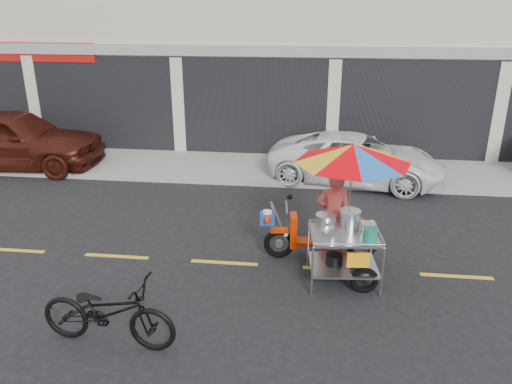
# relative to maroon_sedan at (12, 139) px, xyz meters

# --- Properties ---
(ground) EXTENTS (90.00, 90.00, 0.00)m
(ground) POSITION_rel_maroon_sedan_xyz_m (8.78, -4.70, -0.84)
(ground) COLOR black
(sidewalk) EXTENTS (45.00, 3.00, 0.15)m
(sidewalk) POSITION_rel_maroon_sedan_xyz_m (8.78, 0.80, -0.76)
(sidewalk) COLOR gray
(sidewalk) RESTS_ON ground
(shophouse_block) EXTENTS (36.00, 8.11, 10.40)m
(shophouse_block) POSITION_rel_maroon_sedan_xyz_m (11.60, 5.89, 3.40)
(shophouse_block) COLOR beige
(shophouse_block) RESTS_ON ground
(centerline) EXTENTS (42.00, 0.10, 0.01)m
(centerline) POSITION_rel_maroon_sedan_xyz_m (8.78, -4.70, -0.83)
(centerline) COLOR gold
(centerline) RESTS_ON ground
(maroon_sedan) EXTENTS (4.99, 2.18, 1.67)m
(maroon_sedan) POSITION_rel_maroon_sedan_xyz_m (0.00, 0.00, 0.00)
(maroon_sedan) COLOR #3E150C
(maroon_sedan) RESTS_ON ground
(white_pickup) EXTENTS (4.68, 2.76, 1.22)m
(white_pickup) POSITION_rel_maroon_sedan_xyz_m (9.38, 0.00, -0.23)
(white_pickup) COLOR white
(white_pickup) RESTS_ON ground
(near_bicycle) EXTENTS (1.95, 0.83, 1.00)m
(near_bicycle) POSITION_rel_maroon_sedan_xyz_m (5.65, -7.09, -0.34)
(near_bicycle) COLOR black
(near_bicycle) RESTS_ON ground
(food_vendor_rig) EXTENTS (2.50, 1.98, 2.39)m
(food_vendor_rig) POSITION_rel_maroon_sedan_xyz_m (8.78, -4.74, 0.66)
(food_vendor_rig) COLOR black
(food_vendor_rig) RESTS_ON ground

